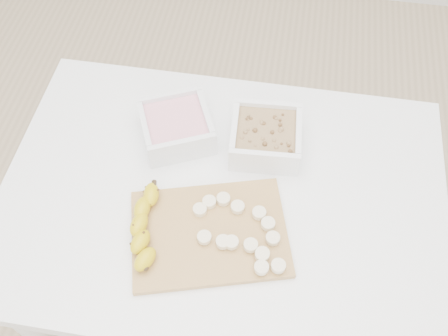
# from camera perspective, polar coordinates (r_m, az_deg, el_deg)

# --- Properties ---
(ground) EXTENTS (3.50, 3.50, 0.00)m
(ground) POSITION_cam_1_polar(r_m,az_deg,el_deg) (1.81, -0.16, -15.10)
(ground) COLOR #C6AD89
(ground) RESTS_ON ground
(table) EXTENTS (1.00, 0.70, 0.75)m
(table) POSITION_cam_1_polar(r_m,az_deg,el_deg) (1.20, -0.23, -5.27)
(table) COLOR white
(table) RESTS_ON ground
(bowl_yogurt) EXTENTS (0.21, 0.21, 0.07)m
(bowl_yogurt) POSITION_cam_1_polar(r_m,az_deg,el_deg) (1.19, -5.47, 4.77)
(bowl_yogurt) COLOR white
(bowl_yogurt) RESTS_ON table
(bowl_granola) EXTENTS (0.17, 0.17, 0.07)m
(bowl_granola) POSITION_cam_1_polar(r_m,az_deg,el_deg) (1.17, 4.77, 3.60)
(bowl_granola) COLOR white
(bowl_granola) RESTS_ON table
(cutting_board) EXTENTS (0.38, 0.31, 0.01)m
(cutting_board) POSITION_cam_1_polar(r_m,az_deg,el_deg) (1.07, -1.68, -7.48)
(cutting_board) COLOR tan
(cutting_board) RESTS_ON table
(banana) EXTENTS (0.06, 0.20, 0.03)m
(banana) POSITION_cam_1_polar(r_m,az_deg,el_deg) (1.06, -9.04, -6.74)
(banana) COLOR gold
(banana) RESTS_ON cutting_board
(banana_slices) EXTENTS (0.21, 0.18, 0.02)m
(banana_slices) POSITION_cam_1_polar(r_m,az_deg,el_deg) (1.05, 2.13, -7.42)
(banana_slices) COLOR beige
(banana_slices) RESTS_ON cutting_board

